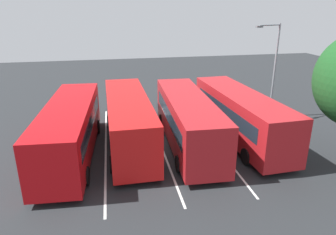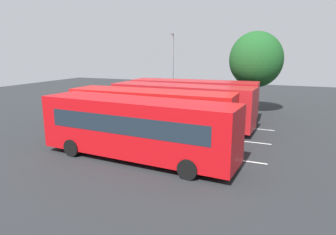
{
  "view_description": "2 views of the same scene",
  "coord_description": "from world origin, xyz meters",
  "px_view_note": "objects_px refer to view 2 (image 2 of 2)",
  "views": [
    {
      "loc": [
        -18.16,
        3.24,
        8.39
      ],
      "look_at": [
        -0.66,
        -0.42,
        1.94
      ],
      "focal_mm": 32.96,
      "sensor_mm": 36.0,
      "label": 1
    },
    {
      "loc": [
        -7.81,
        18.43,
        5.47
      ],
      "look_at": [
        -0.81,
        1.19,
        1.35
      ],
      "focal_mm": 31.75,
      "sensor_mm": 36.0,
      "label": 2
    }
  ],
  "objects_px": {
    "street_lamp": "(173,65)",
    "bus_center_right": "(150,113)",
    "pedestrian": "(60,112)",
    "bus_center_left": "(181,104)",
    "depot_tree": "(256,60)",
    "bus_far_right": "(136,127)",
    "bus_far_left": "(193,97)"
  },
  "relations": [
    {
      "from": "pedestrian",
      "to": "street_lamp",
      "type": "height_order",
      "value": "street_lamp"
    },
    {
      "from": "bus_center_right",
      "to": "bus_far_right",
      "type": "xyz_separation_m",
      "value": [
        -0.84,
        3.45,
        0.0
      ]
    },
    {
      "from": "bus_center_left",
      "to": "bus_center_right",
      "type": "distance_m",
      "value": 3.71
    },
    {
      "from": "bus_center_right",
      "to": "depot_tree",
      "type": "distance_m",
      "value": 12.95
    },
    {
      "from": "bus_center_right",
      "to": "pedestrian",
      "type": "height_order",
      "value": "bus_center_right"
    },
    {
      "from": "bus_center_left",
      "to": "depot_tree",
      "type": "bearing_deg",
      "value": -115.73
    },
    {
      "from": "depot_tree",
      "to": "bus_far_left",
      "type": "bearing_deg",
      "value": 43.72
    },
    {
      "from": "bus_far_right",
      "to": "depot_tree",
      "type": "xyz_separation_m",
      "value": [
        -4.18,
        -14.99,
        3.06
      ]
    },
    {
      "from": "bus_far_right",
      "to": "street_lamp",
      "type": "distance_m",
      "value": 15.34
    },
    {
      "from": "bus_center_left",
      "to": "pedestrian",
      "type": "height_order",
      "value": "bus_center_left"
    },
    {
      "from": "bus_far_right",
      "to": "depot_tree",
      "type": "distance_m",
      "value": 15.86
    },
    {
      "from": "bus_far_left",
      "to": "bus_center_right",
      "type": "height_order",
      "value": "same"
    },
    {
      "from": "bus_center_right",
      "to": "street_lamp",
      "type": "bearing_deg",
      "value": -75.57
    },
    {
      "from": "bus_far_left",
      "to": "street_lamp",
      "type": "height_order",
      "value": "street_lamp"
    },
    {
      "from": "depot_tree",
      "to": "pedestrian",
      "type": "bearing_deg",
      "value": 39.32
    },
    {
      "from": "depot_tree",
      "to": "bus_far_right",
      "type": "bearing_deg",
      "value": 74.41
    },
    {
      "from": "bus_center_left",
      "to": "street_lamp",
      "type": "relative_size",
      "value": 1.46
    },
    {
      "from": "pedestrian",
      "to": "depot_tree",
      "type": "relative_size",
      "value": 0.24
    },
    {
      "from": "pedestrian",
      "to": "bus_center_left",
      "type": "bearing_deg",
      "value": -20.48
    },
    {
      "from": "bus_far_left",
      "to": "bus_center_right",
      "type": "distance_m",
      "value": 7.28
    },
    {
      "from": "street_lamp",
      "to": "bus_center_right",
      "type": "bearing_deg",
      "value": -3.32
    },
    {
      "from": "pedestrian",
      "to": "street_lamp",
      "type": "xyz_separation_m",
      "value": [
        -5.14,
        -10.34,
        3.17
      ]
    },
    {
      "from": "street_lamp",
      "to": "depot_tree",
      "type": "height_order",
      "value": "depot_tree"
    },
    {
      "from": "bus_center_right",
      "to": "bus_far_left",
      "type": "bearing_deg",
      "value": -94.06
    },
    {
      "from": "pedestrian",
      "to": "depot_tree",
      "type": "distance_m",
      "value": 17.23
    },
    {
      "from": "bus_center_left",
      "to": "bus_far_right",
      "type": "xyz_separation_m",
      "value": [
        -0.11,
        7.09,
        0.0
      ]
    },
    {
      "from": "bus_center_right",
      "to": "pedestrian",
      "type": "relative_size",
      "value": 6.08
    },
    {
      "from": "bus_far_left",
      "to": "bus_center_left",
      "type": "xyz_separation_m",
      "value": [
        -0.18,
        3.62,
        0.0
      ]
    },
    {
      "from": "bus_far_left",
      "to": "bus_center_left",
      "type": "distance_m",
      "value": 3.62
    },
    {
      "from": "bus_center_left",
      "to": "depot_tree",
      "type": "relative_size",
      "value": 1.45
    },
    {
      "from": "depot_tree",
      "to": "bus_center_right",
      "type": "bearing_deg",
      "value": 66.49
    },
    {
      "from": "bus_far_left",
      "to": "depot_tree",
      "type": "height_order",
      "value": "depot_tree"
    }
  ]
}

